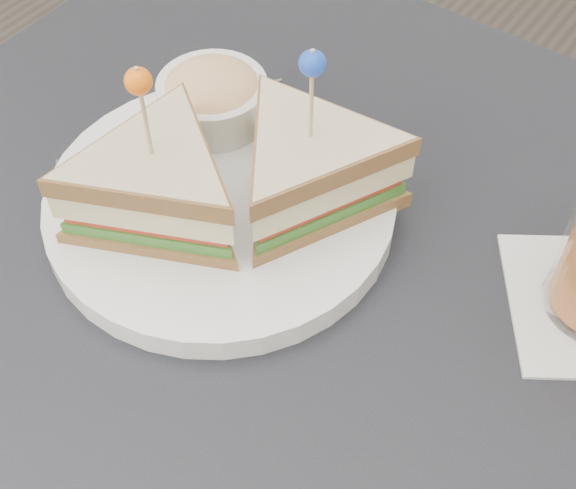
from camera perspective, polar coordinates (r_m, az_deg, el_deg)
The scene contains 4 objects.
table at distance 0.67m, azimuth -1.19°, elevation -6.96°, with size 0.80×0.80×0.75m.
plate_meal at distance 0.63m, azimuth -4.27°, elevation 4.99°, with size 0.33×0.31×0.17m.
cutlery_fork at distance 0.75m, azimuth -6.10°, elevation 9.68°, with size 0.12×0.16×0.01m.
cutlery_knife at distance 0.71m, azimuth -8.54°, elevation 6.42°, with size 0.16×0.17×0.01m.
Camera 1 is at (0.22, -0.29, 1.24)m, focal length 50.00 mm.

